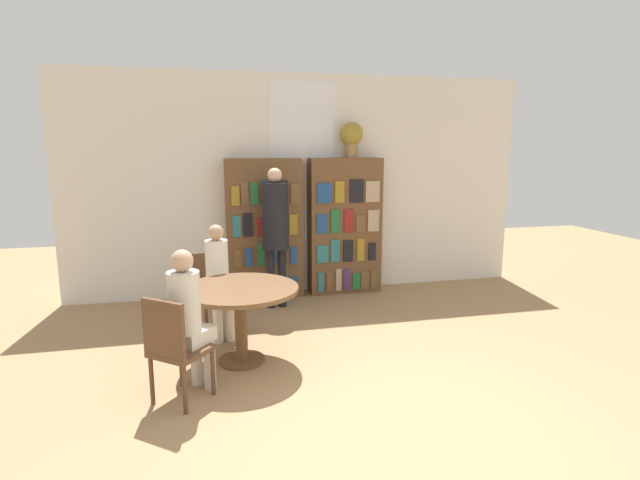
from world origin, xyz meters
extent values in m
plane|color=#9E7A51|center=(0.00, 0.00, 0.00)|extent=(16.00, 16.00, 0.00)
cube|color=silver|center=(0.00, 3.78, 1.50)|extent=(6.40, 0.06, 3.00)
cube|color=white|center=(0.00, 3.75, 2.35)|extent=(0.90, 0.01, 1.10)
cube|color=brown|center=(-0.56, 3.59, 0.94)|extent=(1.01, 0.32, 1.88)
cube|color=brown|center=(-0.94, 3.42, 0.17)|extent=(0.13, 0.02, 0.23)
cube|color=#236638|center=(-0.79, 3.42, 0.20)|extent=(0.11, 0.02, 0.27)
cube|color=#2D707A|center=(-0.64, 3.42, 0.18)|extent=(0.10, 0.02, 0.25)
cube|color=#236638|center=(-0.49, 3.42, 0.19)|extent=(0.13, 0.02, 0.27)
cube|color=#2D707A|center=(-0.33, 3.42, 0.20)|extent=(0.11, 0.02, 0.28)
cube|color=navy|center=(-0.19, 3.42, 0.18)|extent=(0.10, 0.02, 0.24)
cube|color=brown|center=(-0.93, 3.42, 0.59)|extent=(0.09, 0.02, 0.25)
cube|color=navy|center=(-0.79, 3.42, 0.59)|extent=(0.09, 0.02, 0.25)
cube|color=#236638|center=(-0.64, 3.42, 0.62)|extent=(0.08, 0.02, 0.31)
cube|color=navy|center=(-0.48, 3.42, 0.59)|extent=(0.11, 0.02, 0.24)
cube|color=black|center=(-0.35, 3.42, 0.59)|extent=(0.09, 0.02, 0.24)
cube|color=navy|center=(-0.19, 3.42, 0.59)|extent=(0.08, 0.02, 0.24)
cube|color=#2D707A|center=(-0.94, 3.42, 1.02)|extent=(0.11, 0.02, 0.28)
cube|color=black|center=(-0.80, 3.42, 1.03)|extent=(0.12, 0.02, 0.30)
cube|color=maroon|center=(-0.63, 3.42, 0.99)|extent=(0.09, 0.02, 0.23)
cube|color=navy|center=(-0.48, 3.42, 1.03)|extent=(0.11, 0.02, 0.31)
cube|color=maroon|center=(-0.35, 3.42, 1.00)|extent=(0.13, 0.02, 0.24)
cube|color=olive|center=(-0.19, 3.42, 1.01)|extent=(0.11, 0.02, 0.27)
cube|color=olive|center=(-0.94, 3.42, 1.41)|extent=(0.10, 0.02, 0.25)
cube|color=brown|center=(-0.83, 3.42, 1.44)|extent=(0.10, 0.02, 0.31)
cube|color=#236638|center=(-0.70, 3.42, 1.43)|extent=(0.10, 0.02, 0.29)
cube|color=navy|center=(-0.56, 3.42, 1.45)|extent=(0.08, 0.02, 0.32)
cube|color=#4C2D6B|center=(-0.43, 3.42, 1.42)|extent=(0.10, 0.02, 0.26)
cube|color=black|center=(-0.31, 3.42, 1.44)|extent=(0.09, 0.02, 0.31)
cube|color=brown|center=(-0.17, 3.42, 1.42)|extent=(0.12, 0.02, 0.27)
cube|color=brown|center=(0.56, 3.59, 0.94)|extent=(1.01, 0.32, 1.88)
cube|color=#2D707A|center=(0.18, 3.42, 0.19)|extent=(0.08, 0.02, 0.26)
cube|color=brown|center=(0.30, 3.42, 0.19)|extent=(0.07, 0.02, 0.27)
cube|color=tan|center=(0.44, 3.42, 0.21)|extent=(0.08, 0.02, 0.31)
cube|color=#4C2D6B|center=(0.56, 3.42, 0.21)|extent=(0.08, 0.02, 0.31)
cube|color=#236638|center=(0.69, 3.42, 0.18)|extent=(0.11, 0.02, 0.23)
cube|color=brown|center=(0.82, 3.42, 0.19)|extent=(0.11, 0.02, 0.26)
cube|color=brown|center=(0.95, 3.42, 0.19)|extent=(0.08, 0.02, 0.26)
cube|color=#2D707A|center=(0.21, 3.42, 0.59)|extent=(0.16, 0.02, 0.24)
cube|color=#2D707A|center=(0.38, 3.42, 0.63)|extent=(0.12, 0.02, 0.31)
cube|color=black|center=(0.57, 3.42, 0.62)|extent=(0.14, 0.02, 0.30)
cube|color=olive|center=(0.75, 3.42, 0.63)|extent=(0.10, 0.02, 0.31)
cube|color=black|center=(0.92, 3.42, 0.59)|extent=(0.10, 0.02, 0.24)
cube|color=navy|center=(0.20, 3.42, 1.01)|extent=(0.15, 0.02, 0.26)
cube|color=#236638|center=(0.38, 3.42, 1.04)|extent=(0.12, 0.02, 0.32)
cube|color=maroon|center=(0.57, 3.42, 1.04)|extent=(0.13, 0.02, 0.32)
cube|color=brown|center=(0.74, 3.42, 1.00)|extent=(0.13, 0.02, 0.24)
cube|color=tan|center=(0.93, 3.42, 1.03)|extent=(0.16, 0.02, 0.30)
cube|color=navy|center=(0.23, 3.42, 1.42)|extent=(0.20, 0.02, 0.27)
cube|color=olive|center=(0.44, 3.42, 1.43)|extent=(0.13, 0.02, 0.29)
cube|color=black|center=(0.68, 3.42, 1.44)|extent=(0.19, 0.02, 0.31)
cube|color=tan|center=(0.91, 3.42, 1.43)|extent=(0.20, 0.02, 0.29)
cylinder|color=#997047|center=(0.65, 3.59, 1.98)|extent=(0.16, 0.16, 0.19)
sphere|color=olive|center=(0.65, 3.59, 2.20)|extent=(0.32, 0.32, 0.32)
cylinder|color=brown|center=(-1.05, 1.51, 0.01)|extent=(0.44, 0.44, 0.03)
cylinder|color=brown|center=(-1.05, 1.51, 0.37)|extent=(0.12, 0.12, 0.67)
cylinder|color=brown|center=(-1.05, 1.51, 0.72)|extent=(1.10, 1.10, 0.04)
cube|color=brown|center=(-1.56, 0.88, 0.42)|extent=(0.56, 0.56, 0.04)
cube|color=brown|center=(-1.68, 0.74, 0.67)|extent=(0.33, 0.28, 0.45)
cylinder|color=brown|center=(-1.59, 1.12, 0.20)|extent=(0.04, 0.04, 0.40)
cylinder|color=brown|center=(-1.32, 0.91, 0.20)|extent=(0.04, 0.04, 0.40)
cylinder|color=brown|center=(-1.80, 0.86, 0.20)|extent=(0.04, 0.04, 0.40)
cylinder|color=brown|center=(-1.54, 0.64, 0.20)|extent=(0.04, 0.04, 0.40)
cube|color=brown|center=(-1.25, 2.29, 0.42)|extent=(0.49, 0.49, 0.04)
cube|color=brown|center=(-1.29, 2.47, 0.67)|extent=(0.40, 0.13, 0.45)
cylinder|color=brown|center=(-1.04, 2.17, 0.20)|extent=(0.04, 0.04, 0.40)
cylinder|color=brown|center=(-1.37, 2.09, 0.20)|extent=(0.04, 0.04, 0.40)
cylinder|color=brown|center=(-1.12, 2.50, 0.20)|extent=(0.04, 0.04, 0.40)
cylinder|color=brown|center=(-1.45, 2.42, 0.20)|extent=(0.04, 0.04, 0.40)
cube|color=silver|center=(-1.21, 2.16, 0.50)|extent=(0.31, 0.37, 0.12)
cylinder|color=silver|center=(-1.23, 2.24, 0.81)|extent=(0.24, 0.24, 0.50)
sphere|color=tan|center=(-1.23, 2.24, 1.15)|extent=(0.17, 0.17, 0.17)
cylinder|color=silver|center=(-1.12, 2.07, 0.22)|extent=(0.10, 0.10, 0.44)
cylinder|color=silver|center=(-1.25, 2.03, 0.22)|extent=(0.10, 0.10, 0.44)
cube|color=beige|center=(-1.47, 0.99, 0.50)|extent=(0.40, 0.41, 0.12)
cylinder|color=beige|center=(-1.53, 0.93, 0.81)|extent=(0.26, 0.26, 0.50)
sphere|color=tan|center=(-1.53, 0.93, 1.15)|extent=(0.18, 0.18, 0.18)
cylinder|color=beige|center=(-1.46, 1.12, 0.22)|extent=(0.10, 0.10, 0.44)
cylinder|color=beige|center=(-1.35, 1.03, 0.22)|extent=(0.10, 0.10, 0.44)
cylinder|color=black|center=(-0.55, 3.08, 0.38)|extent=(0.10, 0.10, 0.77)
cylinder|color=black|center=(-0.41, 3.08, 0.38)|extent=(0.10, 0.10, 0.77)
cylinder|color=black|center=(-0.48, 3.08, 1.18)|extent=(0.33, 0.33, 0.83)
sphere|color=#DBB293|center=(-0.48, 3.08, 1.69)|extent=(0.18, 0.18, 0.18)
cylinder|color=black|center=(-0.38, 3.37, 1.39)|extent=(0.07, 0.30, 0.07)
camera|label=1|loc=(-1.33, -3.04, 2.04)|focal=28.00mm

